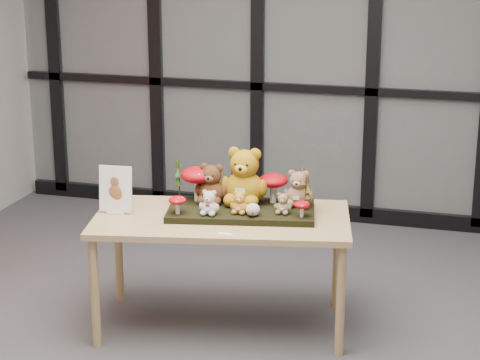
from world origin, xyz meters
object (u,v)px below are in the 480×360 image
(bear_tan_back, at_px, (299,186))
(mushroom_back_left, at_px, (198,182))
(mushroom_front_left, at_px, (177,204))
(sign_holder, at_px, (116,192))
(diorama_tray, at_px, (241,211))
(bear_white_bow, at_px, (209,201))
(bear_pooh_yellow, at_px, (245,173))
(display_table, at_px, (222,228))
(bear_beige_small, at_px, (283,202))
(bear_small_yellow, at_px, (240,201))
(mushroom_front_right, at_px, (302,208))
(mushroom_back_right, at_px, (273,187))
(plush_cream_hedgehog, at_px, (253,209))
(bear_brown_medium, at_px, (212,181))

(bear_tan_back, height_order, mushroom_back_left, bear_tan_back)
(mushroom_front_left, distance_m, sign_holder, 0.38)
(diorama_tray, distance_m, bear_white_bow, 0.23)
(bear_pooh_yellow, distance_m, bear_tan_back, 0.32)
(diorama_tray, bearing_deg, mushroom_back_left, 155.79)
(display_table, distance_m, bear_pooh_yellow, 0.34)
(bear_beige_small, bearing_deg, bear_small_yellow, -176.16)
(mushroom_front_right, xyz_separation_m, sign_holder, (-1.06, -0.11, 0.04))
(bear_beige_small, height_order, mushroom_back_right, mushroom_back_right)
(plush_cream_hedgehog, bearing_deg, sign_holder, 173.01)
(bear_small_yellow, distance_m, mushroom_front_right, 0.35)
(bear_brown_medium, bearing_deg, mushroom_back_left, 161.20)
(bear_small_yellow, distance_m, mushroom_back_right, 0.28)
(bear_white_bow, distance_m, mushroom_front_left, 0.18)
(bear_small_yellow, distance_m, bear_beige_small, 0.24)
(mushroom_back_left, bearing_deg, mushroom_back_right, 11.38)
(display_table, height_order, mushroom_front_right, mushroom_front_right)
(sign_holder, bearing_deg, mushroom_front_right, 2.12)
(diorama_tray, height_order, mushroom_back_left, mushroom_back_left)
(bear_pooh_yellow, bearing_deg, mushroom_back_right, 10.00)
(display_table, height_order, bear_beige_small, bear_beige_small)
(bear_white_bow, bearing_deg, display_table, 49.61)
(mushroom_back_right, bearing_deg, bear_pooh_yellow, -158.67)
(diorama_tray, relative_size, bear_tan_back, 3.58)
(plush_cream_hedgehog, height_order, mushroom_back_right, mushroom_back_right)
(bear_tan_back, xyz_separation_m, plush_cream_hedgehog, (-0.20, -0.25, -0.08))
(bear_tan_back, distance_m, bear_beige_small, 0.18)
(mushroom_front_right, bearing_deg, diorama_tray, 170.22)
(bear_brown_medium, distance_m, mushroom_back_right, 0.36)
(bear_white_bow, bearing_deg, plush_cream_hedgehog, -2.18)
(mushroom_back_right, height_order, sign_holder, sign_holder)
(bear_beige_small, bearing_deg, plush_cream_hedgehog, -161.20)
(mushroom_back_left, bearing_deg, bear_small_yellow, -27.80)
(bear_brown_medium, distance_m, mushroom_front_right, 0.57)
(bear_pooh_yellow, height_order, bear_tan_back, bear_pooh_yellow)
(display_table, bearing_deg, mushroom_back_left, 131.88)
(diorama_tray, bearing_deg, bear_white_bow, -143.44)
(bear_tan_back, distance_m, mushroom_front_right, 0.21)
(bear_small_yellow, distance_m, mushroom_front_left, 0.35)
(mushroom_front_right, bearing_deg, mushroom_back_left, 168.87)
(mushroom_back_left, bearing_deg, bear_white_bow, -57.50)
(diorama_tray, relative_size, plush_cream_hedgehog, 10.56)
(bear_white_bow, height_order, bear_beige_small, bear_white_bow)
(mushroom_front_right, height_order, sign_holder, sign_holder)
(bear_tan_back, relative_size, mushroom_back_right, 1.22)
(bear_pooh_yellow, xyz_separation_m, mushroom_front_right, (0.37, -0.15, -0.13))
(display_table, relative_size, bear_beige_small, 11.86)
(display_table, relative_size, bear_brown_medium, 6.05)
(plush_cream_hedgehog, bearing_deg, bear_brown_medium, 138.50)
(display_table, height_order, mushroom_back_left, mushroom_back_left)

